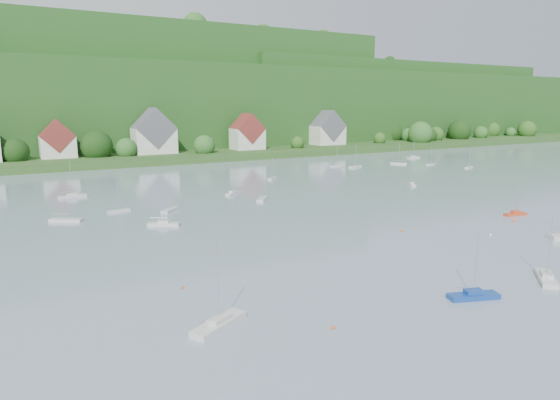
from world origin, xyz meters
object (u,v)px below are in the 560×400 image
object	(u,v)px
near_sailboat_1	(473,295)
near_sailboat_5	(515,213)
near_sailboat_0	(219,323)
near_sailboat_3	(546,277)

from	to	relation	value
near_sailboat_1	near_sailboat_5	distance (m)	50.10
near_sailboat_0	near_sailboat_5	xyz separation A→B (m)	(71.93, 17.65, -0.07)
near_sailboat_1	near_sailboat_5	size ratio (longest dim) A/B	1.22
near_sailboat_3	near_sailboat_5	distance (m)	39.80
near_sailboat_3	near_sailboat_5	world-z (taller)	near_sailboat_3
near_sailboat_1	near_sailboat_5	xyz separation A→B (m)	(43.31, 25.20, -0.04)
near_sailboat_0	near_sailboat_5	distance (m)	74.06
near_sailboat_3	near_sailboat_5	xyz separation A→B (m)	(30.32, 25.79, -0.06)
near_sailboat_0	near_sailboat_5	bearing A→B (deg)	-14.43
near_sailboat_1	near_sailboat_5	world-z (taller)	near_sailboat_1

